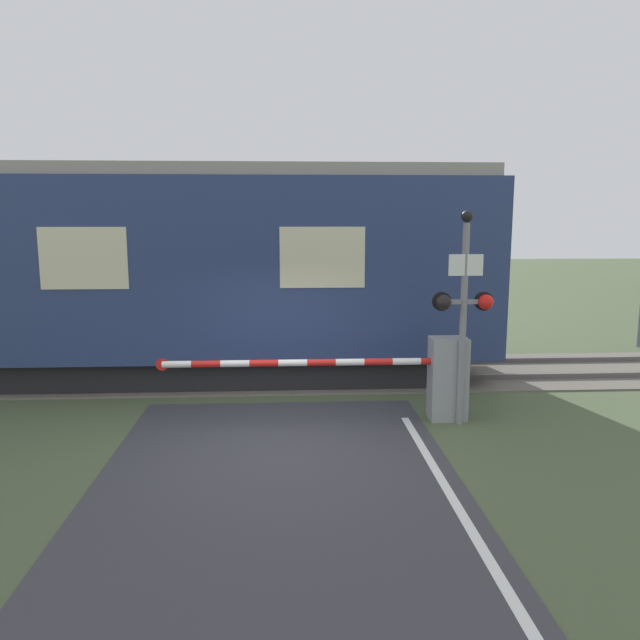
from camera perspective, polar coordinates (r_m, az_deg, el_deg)
The scene contains 5 objects.
ground_plane at distance 9.47m, azimuth -3.77°, elevation -11.17°, with size 80.00×80.00×0.00m, color #475638.
track_bed at distance 13.36m, azimuth -3.59°, elevation -4.91°, with size 36.00×3.20×0.13m.
train at distance 13.48m, azimuth -18.70°, elevation 4.14°, with size 15.55×3.17×4.31m.
crossing_barrier at distance 10.45m, azimuth 9.93°, elevation -5.10°, with size 5.05×0.44×1.38m.
signal_post at distance 10.07m, azimuth 13.01°, elevation 1.33°, with size 0.97×0.26×3.42m.
Camera 1 is at (0.13, -8.86, 3.33)m, focal length 35.00 mm.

